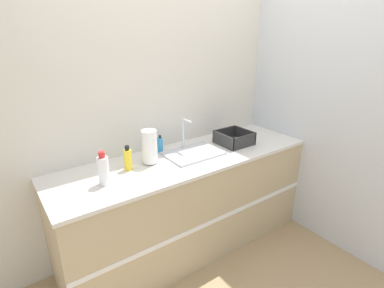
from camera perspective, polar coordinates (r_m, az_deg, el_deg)
The scene contains 10 objects.
ground_plane at distance 2.86m, azimuth 3.34°, elevation -21.97°, with size 12.00×12.00×0.00m, color tan.
wall_back at distance 2.75m, azimuth -5.43°, elevation 7.33°, with size 4.70×0.06×2.60m.
wall_right at distance 3.25m, azimuth 16.60°, elevation 8.67°, with size 0.06×2.68×2.60m.
counter_cabinet at distance 2.79m, azimuth -0.90°, elevation -11.13°, with size 2.33×0.70×0.92m.
sink at distance 2.62m, azimuth 0.12°, elevation -1.50°, with size 0.48×0.35×0.29m.
paper_towel_roll at distance 2.42m, azimuth -8.08°, elevation -0.55°, with size 0.12×0.12×0.28m.
dish_rack at distance 2.88m, azimuth 8.00°, elevation 0.88°, with size 0.29×0.29×0.12m.
bottle_white_spray at distance 2.17m, azimuth -16.52°, elevation -4.77°, with size 0.08×0.08×0.25m.
bottle_yellow at distance 2.36m, azimuth -12.12°, elevation -2.85°, with size 0.06×0.06×0.20m.
soap_dispenser at distance 2.65m, azimuth -6.09°, elevation -0.16°, with size 0.05×0.05×0.16m.
Camera 1 is at (-1.34, -1.61, 1.95)m, focal length 28.00 mm.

